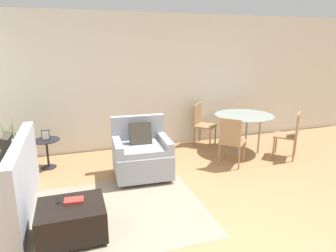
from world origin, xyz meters
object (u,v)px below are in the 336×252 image
tv_remote_secondary (74,198)px  potted_plant (14,160)px  dining_chair_near_left (231,139)px  couch (0,190)px  book_stack (74,200)px  ottoman (72,220)px  dining_table (244,119)px  dining_chair_far_left (201,121)px  side_table (47,148)px  dining_chair_near_right (291,132)px  tv_remote_primary (58,200)px  picture_frame (45,135)px  armchair (141,154)px

tv_remote_secondary → potted_plant: 2.30m
dining_chair_near_left → couch: bearing=-172.3°
couch → book_stack: couch is taller
ottoman → potted_plant: 2.42m
tv_remote_secondary → dining_table: dining_table is taller
book_stack → dining_table: size_ratio=0.19×
tv_remote_secondary → dining_chair_far_left: bearing=41.8°
tv_remote_secondary → potted_plant: (-0.96, 2.09, -0.21)m
tv_remote_secondary → side_table: bearing=101.2°
book_stack → dining_chair_near_right: bearing=17.0°
dining_table → ottoman: bearing=-150.3°
tv_remote_primary → picture_frame: bearing=96.7°
picture_frame → dining_table: (3.77, -0.28, 0.07)m
armchair → dining_table: size_ratio=0.82×
picture_frame → book_stack: bearing=-79.1°
tv_remote_secondary → dining_chair_near_right: dining_chair_near_right is taller
potted_plant → book_stack: bearing=-66.1°
ottoman → tv_remote_secondary: (0.03, 0.15, 0.19)m
side_table → dining_chair_far_left: 3.15m
armchair → side_table: (-1.51, 0.83, -0.00)m
armchair → dining_chair_near_right: bearing=-1.8°
picture_frame → dining_chair_near_right: size_ratio=0.19×
picture_frame → dining_table: dining_table is taller
picture_frame → dining_chair_far_left: (3.13, 0.36, -0.09)m
book_stack → dining_chair_far_left: (2.71, 2.51, 0.10)m
couch → picture_frame: size_ratio=11.53×
tv_remote_primary → picture_frame: picture_frame is taller
book_stack → picture_frame: 2.20m
side_table → armchair: bearing=-28.9°
book_stack → dining_table: (3.36, 1.87, 0.26)m
book_stack → dining_chair_far_left: size_ratio=0.25×
couch → tv_remote_primary: bearing=-41.7°
picture_frame → armchair: bearing=-28.9°
book_stack → tv_remote_secondary: size_ratio=1.50×
book_stack → picture_frame: size_ratio=1.31×
couch → potted_plant: bearing=92.4°
ottoman → couch: bearing=136.9°
potted_plant → dining_chair_far_left: bearing=5.3°
tv_remote_primary → dining_table: size_ratio=0.13×
armchair → dining_chair_near_left: (1.62, -0.09, 0.14)m
ottoman → dining_chair_near_right: (4.04, 1.30, 0.29)m
armchair → ottoman: (-1.13, -1.39, -0.15)m
couch → dining_chair_near_right: bearing=5.7°
potted_plant → dining_chair_far_left: potted_plant is taller
couch → armchair: bearing=16.3°
tv_remote_secondary → dining_chair_far_left: size_ratio=0.17×
book_stack → potted_plant: size_ratio=0.24×
side_table → dining_chair_far_left: bearing=6.6°
tv_remote_primary → armchair: bearing=44.3°
tv_remote_primary → picture_frame: (-0.24, 2.07, 0.20)m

